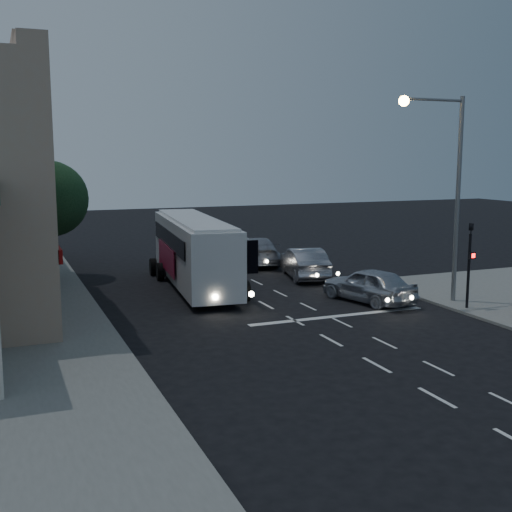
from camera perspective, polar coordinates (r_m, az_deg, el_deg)
name	(u,v)px	position (r m, az deg, el deg)	size (l,w,h in m)	color
ground	(318,333)	(24.27, 5.54, -6.85)	(120.00, 120.00, 0.00)	black
road_markings	(309,311)	(27.68, 4.72, -4.86)	(8.00, 30.55, 0.01)	silver
tour_bus	(194,250)	(32.37, -5.52, 0.55)	(3.58, 11.66, 3.52)	silver
car_suv	(369,285)	(29.51, 9.98, -2.54)	(1.88, 4.66, 1.59)	#AFB4BF
car_sedan_a	(304,263)	(34.91, 4.29, -0.61)	(1.76, 5.04, 1.66)	gray
car_sedan_b	(257,251)	(39.39, 0.06, 0.48)	(2.30, 5.67, 1.65)	#9A9AA3
car_sedan_c	(229,241)	(44.13, -2.41, 1.34)	(2.64, 5.72, 1.59)	silver
traffic_signal_main	(470,255)	(28.63, 18.47, 0.09)	(0.25, 0.35, 4.10)	black
streetlight	(447,175)	(29.27, 16.59, 6.88)	(3.32, 0.44, 9.00)	slate
street_tree	(50,196)	(35.84, -17.85, 5.14)	(4.00, 4.00, 6.20)	black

